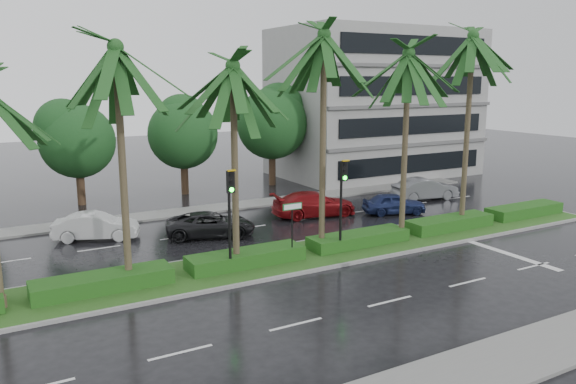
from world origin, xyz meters
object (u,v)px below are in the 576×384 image
street_sign (292,217)px  car_red (314,204)px  car_white (96,226)px  car_blue (394,203)px  signal_median_left (230,206)px  car_darkgrey (211,224)px  car_grey (425,189)px

street_sign → car_red: bearing=51.7°
car_white → car_blue: (16.78, -3.16, -0.05)m
signal_median_left → car_darkgrey: (1.51, 6.08, -2.36)m
car_darkgrey → car_grey: car_grey is taller
car_white → street_sign: bearing=-120.1°
signal_median_left → car_white: bearing=114.2°
street_sign → car_grey: bearing=26.5°
signal_median_left → car_blue: (13.00, 5.25, -2.36)m
street_sign → car_white: size_ratio=0.62×
street_sign → car_grey: size_ratio=0.58×
signal_median_left → car_grey: bearing=23.0°
signal_median_left → car_blue: bearing=22.0°
street_sign → car_red: 8.99m
car_red → car_blue: (4.50, -1.90, -0.09)m
car_white → car_grey: car_grey is taller
street_sign → car_red: size_ratio=0.52×
signal_median_left → street_sign: 3.13m
street_sign → car_darkgrey: street_sign is taller
car_darkgrey → car_blue: bearing=-75.4°
car_white → car_blue: size_ratio=1.11×
car_darkgrey → car_grey: 16.04m
car_blue → street_sign: bearing=137.4°
car_red → car_blue: 4.88m
car_white → car_red: car_red is taller
car_grey → car_white: bearing=97.5°
car_darkgrey → car_red: bearing=-62.6°
car_darkgrey → car_grey: bearing=-66.5°
car_darkgrey → car_red: 7.07m
car_white → car_red: (12.28, -1.26, 0.04)m
car_white → car_darkgrey: bearing=-93.4°
car_red → car_darkgrey: bearing=107.8°
car_blue → car_grey: (4.50, 2.16, 0.09)m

